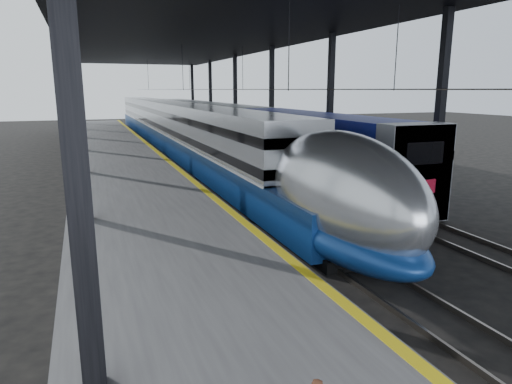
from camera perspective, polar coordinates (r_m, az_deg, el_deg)
ground at (r=14.14m, az=4.80°, el=-10.22°), size 160.00×160.00×0.00m
platform at (r=32.20m, az=-16.56°, el=3.24°), size 6.00×80.00×1.00m
yellow_strip at (r=32.43m, az=-11.67°, el=4.48°), size 0.30×80.00×0.01m
rails at (r=33.76m, az=-2.85°, el=3.45°), size 6.52×80.00×0.16m
canopy at (r=32.82m, az=-7.60°, el=18.92°), size 18.00×75.00×9.47m
tgv_train at (r=40.94m, az=-9.87°, el=7.68°), size 3.05×65.20×4.37m
second_train at (r=43.83m, az=-3.82°, el=8.23°), size 3.02×56.05×4.16m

